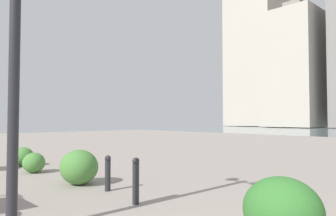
% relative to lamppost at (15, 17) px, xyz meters
% --- Properties ---
extents(building_annex, '(10.46, 13.03, 26.42)m').
position_rel_lamppost_xyz_m(building_annex, '(24.76, -63.71, 9.29)').
color(building_annex, '#B2A899').
rests_on(building_annex, ground).
extents(building_highrise, '(12.34, 11.30, 39.51)m').
position_rel_lamppost_xyz_m(building_highrise, '(36.27, -67.08, 16.86)').
color(building_highrise, '#B2A899').
rests_on(building_highrise, ground).
extents(lamppost, '(0.98, 0.28, 4.40)m').
position_rel_lamppost_xyz_m(lamppost, '(0.00, 0.00, 0.00)').
color(lamppost, '#232328').
rests_on(lamppost, ground).
extents(bollard_near, '(0.13, 0.13, 0.83)m').
position_rel_lamppost_xyz_m(bollard_near, '(0.07, -2.09, -2.46)').
color(bollard_near, '#232328').
rests_on(bollard_near, ground).
extents(bollard_mid, '(0.13, 0.13, 0.75)m').
position_rel_lamppost_xyz_m(bollard_mid, '(1.31, -2.29, -2.50)').
color(bollard_mid, '#232328').
rests_on(bollard_mid, ground).
extents(shrub_low, '(0.67, 0.60, 0.57)m').
position_rel_lamppost_xyz_m(shrub_low, '(4.68, -1.97, -2.61)').
color(shrub_low, '#477F38').
rests_on(shrub_low, ground).
extents(shrub_round, '(0.72, 0.64, 0.61)m').
position_rel_lamppost_xyz_m(shrub_round, '(6.23, -2.20, -2.59)').
color(shrub_round, '#477F38').
rests_on(shrub_round, ground).
extents(shrub_wide, '(0.96, 0.87, 0.82)m').
position_rel_lamppost_xyz_m(shrub_wide, '(-2.58, -2.28, -2.48)').
color(shrub_wide, '#2D6628').
rests_on(shrub_wide, ground).
extents(shrub_tall, '(0.95, 0.85, 0.81)m').
position_rel_lamppost_xyz_m(shrub_tall, '(2.33, -2.15, -2.49)').
color(shrub_tall, '#477F38').
rests_on(shrub_tall, ground).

